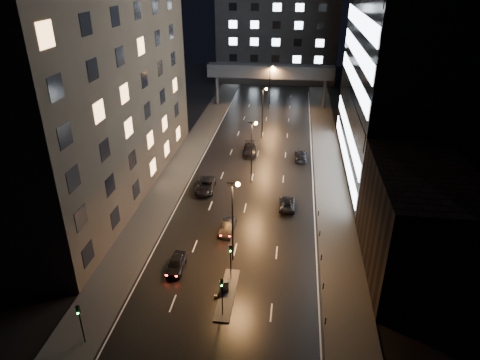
{
  "coord_description": "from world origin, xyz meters",
  "views": [
    {
      "loc": [
        6.09,
        -32.05,
        30.57
      ],
      "look_at": [
        -0.84,
        20.78,
        4.0
      ],
      "focal_mm": 32.0,
      "sensor_mm": 36.0,
      "label": 1
    }
  ],
  "objects_px": {
    "car_toward_a": "(287,204)",
    "car_toward_b": "(301,156)",
    "car_away_c": "(205,186)",
    "utility_cabinet": "(224,286)",
    "car_away_a": "(176,264)",
    "car_away_b": "(228,227)",
    "car_away_d": "(250,150)"
  },
  "relations": [
    {
      "from": "car_toward_b",
      "to": "car_away_d",
      "type": "bearing_deg",
      "value": -10.31
    },
    {
      "from": "car_away_c",
      "to": "car_away_d",
      "type": "bearing_deg",
      "value": 68.46
    },
    {
      "from": "car_away_c",
      "to": "car_toward_b",
      "type": "distance_m",
      "value": 19.86
    },
    {
      "from": "car_toward_a",
      "to": "car_toward_b",
      "type": "relative_size",
      "value": 0.93
    },
    {
      "from": "utility_cabinet",
      "to": "car_away_c",
      "type": "bearing_deg",
      "value": 84.6
    },
    {
      "from": "car_away_a",
      "to": "car_toward_a",
      "type": "xyz_separation_m",
      "value": [
        11.89,
        15.41,
        -0.08
      ]
    },
    {
      "from": "car_away_b",
      "to": "car_away_c",
      "type": "height_order",
      "value": "car_away_c"
    },
    {
      "from": "car_toward_a",
      "to": "car_away_c",
      "type": "bearing_deg",
      "value": -17.52
    },
    {
      "from": "car_away_d",
      "to": "car_toward_a",
      "type": "distance_m",
      "value": 20.29
    },
    {
      "from": "car_away_c",
      "to": "utility_cabinet",
      "type": "distance_m",
      "value": 23.07
    },
    {
      "from": "car_away_b",
      "to": "utility_cabinet",
      "type": "relative_size",
      "value": 3.5
    },
    {
      "from": "car_away_a",
      "to": "utility_cabinet",
      "type": "xyz_separation_m",
      "value": [
        5.93,
        -3.06,
        0.04
      ]
    },
    {
      "from": "car_away_a",
      "to": "car_away_d",
      "type": "bearing_deg",
      "value": 80.49
    },
    {
      "from": "car_away_a",
      "to": "car_away_d",
      "type": "xyz_separation_m",
      "value": [
        4.53,
        34.32,
        0.05
      ]
    },
    {
      "from": "car_away_a",
      "to": "car_toward_b",
      "type": "relative_size",
      "value": 0.85
    },
    {
      "from": "car_away_a",
      "to": "car_away_c",
      "type": "xyz_separation_m",
      "value": [
        -0.62,
        19.07,
        0.07
      ]
    },
    {
      "from": "car_away_b",
      "to": "car_away_d",
      "type": "distance_m",
      "value": 26.01
    },
    {
      "from": "car_away_b",
      "to": "car_away_c",
      "type": "distance_m",
      "value": 11.93
    },
    {
      "from": "car_away_c",
      "to": "car_toward_a",
      "type": "xyz_separation_m",
      "value": [
        12.51,
        -3.65,
        -0.16
      ]
    },
    {
      "from": "car_toward_a",
      "to": "car_toward_b",
      "type": "xyz_separation_m",
      "value": [
        1.88,
        17.35,
        0.08
      ]
    },
    {
      "from": "car_away_d",
      "to": "utility_cabinet",
      "type": "distance_m",
      "value": 37.4
    },
    {
      "from": "car_away_a",
      "to": "car_away_b",
      "type": "height_order",
      "value": "car_away_a"
    },
    {
      "from": "car_away_b",
      "to": "car_away_c",
      "type": "bearing_deg",
      "value": 119.9
    },
    {
      "from": "car_away_d",
      "to": "utility_cabinet",
      "type": "bearing_deg",
      "value": -94.98
    },
    {
      "from": "car_away_b",
      "to": "car_toward_b",
      "type": "xyz_separation_m",
      "value": [
        9.24,
        24.46,
        0.01
      ]
    },
    {
      "from": "car_toward_a",
      "to": "utility_cabinet",
      "type": "bearing_deg",
      "value": 70.89
    },
    {
      "from": "car_away_c",
      "to": "utility_cabinet",
      "type": "height_order",
      "value": "car_away_c"
    },
    {
      "from": "car_away_a",
      "to": "utility_cabinet",
      "type": "height_order",
      "value": "car_away_a"
    },
    {
      "from": "car_away_d",
      "to": "utility_cabinet",
      "type": "xyz_separation_m",
      "value": [
        1.4,
        -37.37,
        -0.01
      ]
    },
    {
      "from": "car_away_d",
      "to": "car_away_b",
      "type": "bearing_deg",
      "value": -97.13
    },
    {
      "from": "car_away_b",
      "to": "car_away_d",
      "type": "height_order",
      "value": "car_away_d"
    },
    {
      "from": "car_toward_b",
      "to": "car_away_c",
      "type": "bearing_deg",
      "value": 42.85
    }
  ]
}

